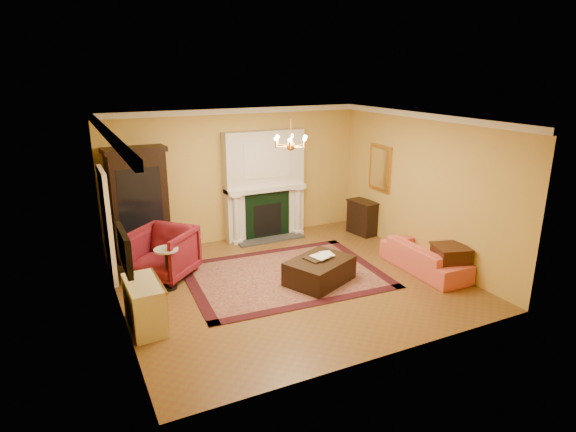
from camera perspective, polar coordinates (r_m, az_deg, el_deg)
floor at (r=9.10m, az=0.30°, el=-7.86°), size 6.00×5.50×0.02m
ceiling at (r=8.29m, az=0.33°, el=11.43°), size 6.00×5.50×0.02m
wall_back at (r=11.04m, az=-6.06°, el=4.82°), size 6.00×0.02×3.00m
wall_front at (r=6.34m, az=11.46°, el=-4.79°), size 6.00×0.02×3.00m
wall_left at (r=7.78m, az=-20.00°, el=-1.39°), size 0.02×5.50×3.00m
wall_right at (r=10.22m, az=15.65°, el=3.29°), size 0.02×5.50×3.00m
fireplace at (r=11.15m, az=-2.78°, el=3.41°), size 1.90×0.70×2.50m
crown_molding at (r=9.16m, az=-2.38°, el=11.51°), size 6.00×5.50×0.12m
doorway at (r=9.54m, az=-20.60°, el=-1.00°), size 0.08×1.05×2.10m
tv_panel at (r=7.27m, az=-18.82°, el=-3.80°), size 0.09×0.95×0.58m
gilt_mirror at (r=11.22m, az=10.84°, el=5.60°), size 0.06×0.76×1.05m
chandelier at (r=8.34m, az=0.33°, el=8.68°), size 0.63×0.55×0.53m
oriental_rug at (r=9.35m, az=-0.38°, el=-7.03°), size 3.80×2.95×0.01m
china_cabinet at (r=10.34m, az=-17.24°, el=1.12°), size 1.16×0.61×2.23m
wingback_armchair at (r=9.39m, az=-14.60°, el=-4.02°), size 1.42×1.42×1.07m
pedestal_table at (r=8.92m, az=-14.12°, el=-5.72°), size 0.43×0.43×0.77m
commode at (r=7.77m, az=-16.64°, el=-10.06°), size 0.50×1.01×0.75m
coral_sofa at (r=9.80m, az=15.90°, el=-4.22°), size 0.58×1.93×0.75m
end_table at (r=9.54m, az=18.59°, el=-5.40°), size 0.70×0.70×0.65m
console_table at (r=11.67m, az=8.84°, el=-0.24°), size 0.51×0.76×0.78m
leather_ottoman at (r=9.00m, az=3.74°, el=-6.48°), size 1.44×1.28×0.44m
ottoman_tray at (r=8.95m, az=3.53°, el=-4.96°), size 0.52×0.45×0.03m
book_a at (r=8.77m, az=3.25°, el=-4.21°), size 0.23×0.09×0.31m
book_b at (r=8.97m, az=4.04°, el=-3.80°), size 0.22×0.05×0.30m
topiary_left at (r=10.81m, az=-6.08°, el=4.36°), size 0.16×0.16×0.43m
topiary_right at (r=11.31m, az=0.25°, el=5.17°), size 0.18×0.18×0.48m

